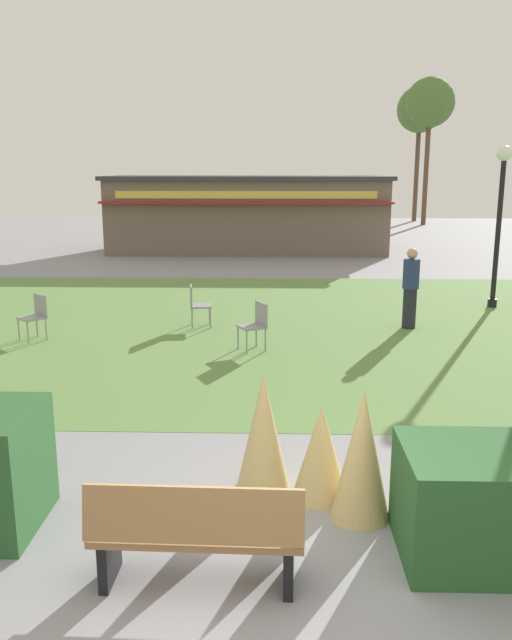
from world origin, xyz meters
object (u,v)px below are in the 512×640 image
at_px(food_kiosk, 248,214).
at_px(cafe_chair_center, 196,302).
at_px(park_bench, 197,534).
at_px(cafe_chair_east, 36,313).
at_px(person_strolling, 410,288).
at_px(tree_right_bg, 420,111).
at_px(tree_left_bg, 430,104).
at_px(lamppost_far, 500,206).
at_px(cafe_chair_west, 256,322).
at_px(parked_car_west_slot, 185,219).

height_order(food_kiosk, cafe_chair_center, food_kiosk).
bearing_deg(park_bench, cafe_chair_east, 117.83).
height_order(cafe_chair_center, person_strolling, person_strolling).
distance_m(food_kiosk, person_strolling, 13.62).
bearing_deg(park_bench, tree_right_bg, 75.96).
height_order(person_strolling, tree_left_bg, tree_left_bg).
relative_size(lamppost_far, tree_left_bg, 0.46).
xyz_separation_m(lamppost_far, food_kiosk, (-6.40, 10.80, -0.91)).
distance_m(cafe_chair_west, tree_right_bg, 32.41).
height_order(cafe_chair_east, parked_car_west_slot, parked_car_west_slot).
bearing_deg(lamppost_far, park_bench, -117.93).
xyz_separation_m(person_strolling, parked_car_west_slot, (-7.66, 21.42, -0.22)).
relative_size(food_kiosk, parked_car_west_slot, 2.62).
bearing_deg(cafe_chair_center, tree_left_bg, 68.09).
height_order(cafe_chair_center, parked_car_west_slot, parked_car_west_slot).
relative_size(park_bench, parked_car_west_slot, 0.40).
relative_size(cafe_chair_east, tree_left_bg, 0.11).
bearing_deg(lamppost_far, tree_right_bg, 82.44).
relative_size(lamppost_far, cafe_chair_center, 4.28).
distance_m(food_kiosk, tree_right_bg, 19.26).
bearing_deg(cafe_chair_east, tree_left_bg, 63.60).
height_order(cafe_chair_west, cafe_chair_east, same).
bearing_deg(cafe_chair_center, park_bench, -83.22).
distance_m(park_bench, cafe_chair_east, 8.74).
bearing_deg(lamppost_far, tree_left_bg, 81.63).
distance_m(lamppost_far, food_kiosk, 12.59).
relative_size(person_strolling, tree_left_bg, 0.20).
relative_size(park_bench, cafe_chair_east, 1.92).
distance_m(cafe_chair_east, parked_car_west_slot, 22.58).
xyz_separation_m(cafe_chair_east, parked_car_west_slot, (-0.15, 22.58, 0.12)).
distance_m(parked_car_west_slot, tree_right_bg, 16.60).
bearing_deg(tree_left_bg, park_bench, -105.07).
distance_m(person_strolling, parked_car_west_slot, 22.75).
bearing_deg(cafe_chair_west, tree_right_bg, 73.30).
bearing_deg(cafe_chair_center, tree_right_bg, 69.98).
bearing_deg(cafe_chair_west, park_bench, -92.08).
relative_size(food_kiosk, tree_left_bg, 1.34).
relative_size(lamppost_far, person_strolling, 2.25).
bearing_deg(food_kiosk, cafe_chair_west, -87.00).
distance_m(food_kiosk, cafe_chair_east, 14.66).
relative_size(lamppost_far, tree_right_bg, 0.47).
height_order(cafe_chair_west, cafe_chair_center, same).
bearing_deg(parked_car_west_slot, cafe_chair_center, -81.57).
xyz_separation_m(lamppost_far, parked_car_west_slot, (-10.12, 19.19, -1.77)).
bearing_deg(cafe_chair_east, cafe_chair_west, -8.18).
bearing_deg(tree_right_bg, person_strolling, -101.75).
bearing_deg(cafe_chair_east, parked_car_west_slot, 90.38).
distance_m(lamppost_far, cafe_chair_center, 7.53).
relative_size(cafe_chair_east, parked_car_west_slot, 0.21).
relative_size(parked_car_west_slot, tree_left_bg, 0.51).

